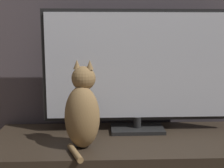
{
  "coord_description": "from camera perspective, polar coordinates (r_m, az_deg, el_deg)",
  "views": [
    {
      "loc": [
        -0.13,
        -0.67,
        1.05
      ],
      "look_at": [
        -0.06,
        0.9,
        0.78
      ],
      "focal_mm": 50.0,
      "sensor_mm": 36.0,
      "label": 1
    }
  ],
  "objects": [
    {
      "name": "tv",
      "position": [
        1.73,
        4.76,
        2.73
      ],
      "size": [
        1.04,
        0.18,
        0.68
      ],
      "color": "black",
      "rests_on": "tv_stand"
    },
    {
      "name": "cat",
      "position": [
        1.51,
        -5.4,
        -4.97
      ],
      "size": [
        0.21,
        0.3,
        0.42
      ],
      "rotation": [
        0.0,
        0.0,
        -0.27
      ],
      "color": "#997547",
      "rests_on": "tv_stand"
    }
  ]
}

